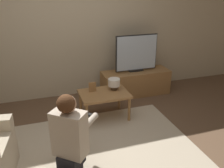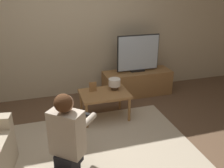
# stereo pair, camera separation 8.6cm
# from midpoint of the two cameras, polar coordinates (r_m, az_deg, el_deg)

# --- Properties ---
(ground_plane) EXTENTS (10.00, 10.00, 0.00)m
(ground_plane) POSITION_cam_midpoint_polar(r_m,az_deg,el_deg) (3.11, -2.91, -16.16)
(ground_plane) COLOR brown
(wall_back) EXTENTS (10.00, 0.06, 2.60)m
(wall_back) POSITION_cam_midpoint_polar(r_m,az_deg,el_deg) (4.38, -10.32, 13.63)
(wall_back) COLOR beige
(wall_back) RESTS_ON ground_plane
(rug) EXTENTS (2.34, 2.02, 0.02)m
(rug) POSITION_cam_midpoint_polar(r_m,az_deg,el_deg) (3.10, -2.91, -16.05)
(rug) COLOR #BCAD93
(rug) RESTS_ON ground_plane
(tv_stand) EXTENTS (1.23, 0.42, 0.44)m
(tv_stand) POSITION_cam_midpoint_polar(r_m,az_deg,el_deg) (4.59, 4.84, 0.33)
(tv_stand) COLOR olive
(tv_stand) RESTS_ON ground_plane
(tv) EXTENTS (0.77, 0.08, 0.66)m
(tv) POSITION_cam_midpoint_polar(r_m,az_deg,el_deg) (4.42, 5.06, 7.03)
(tv) COLOR black
(tv) RESTS_ON tv_stand
(coffee_table) EXTENTS (0.71, 0.51, 0.42)m
(coffee_table) POSITION_cam_midpoint_polar(r_m,az_deg,el_deg) (3.70, -2.48, -2.75)
(coffee_table) COLOR olive
(coffee_table) RESTS_ON ground_plane
(person_kneeling) EXTENTS (0.73, 0.79, 0.94)m
(person_kneeling) POSITION_cam_midpoint_polar(r_m,az_deg,el_deg) (2.62, -10.83, -12.21)
(person_kneeling) COLOR #232328
(person_kneeling) RESTS_ON rug
(picture_frame) EXTENTS (0.11, 0.01, 0.15)m
(picture_frame) POSITION_cam_midpoint_polar(r_m,az_deg,el_deg) (3.70, -5.15, -0.70)
(picture_frame) COLOR olive
(picture_frame) RESTS_ON coffee_table
(table_lamp) EXTENTS (0.18, 0.18, 0.17)m
(table_lamp) POSITION_cam_midpoint_polar(r_m,az_deg,el_deg) (3.75, -0.20, 0.21)
(table_lamp) COLOR #4C3823
(table_lamp) RESTS_ON coffee_table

